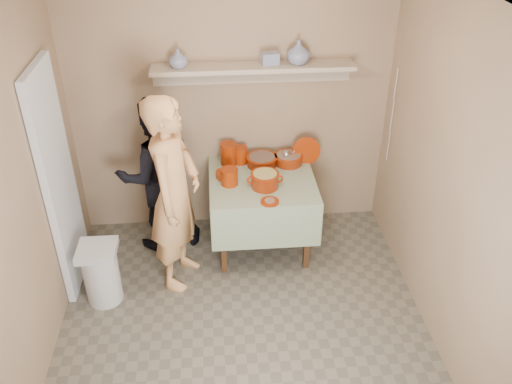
{
  "coord_description": "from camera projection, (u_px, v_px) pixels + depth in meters",
  "views": [
    {
      "loc": [
        -0.17,
        -2.98,
        3.32
      ],
      "look_at": [
        0.15,
        0.75,
        0.95
      ],
      "focal_mm": 38.0,
      "sensor_mm": 36.0,
      "label": 1
    }
  ],
  "objects": [
    {
      "name": "electrical_cord",
      "position": [
        392.0,
        116.0,
        4.98
      ],
      "size": [
        0.01,
        0.05,
        0.9
      ],
      "color": "silver",
      "rests_on": "wall_shelf"
    },
    {
      "name": "ceramic_box",
      "position": [
        270.0,
        59.0,
        4.73
      ],
      "size": [
        0.17,
        0.13,
        0.11
      ],
      "primitive_type": "cube",
      "rotation": [
        0.0,
        0.0,
        0.18
      ],
      "color": "navy",
      "rests_on": "wall_shelf"
    },
    {
      "name": "ground",
      "position": [
        245.0,
        344.0,
        4.3
      ],
      "size": [
        3.5,
        3.5,
        0.0
      ],
      "primitive_type": "plane",
      "color": "#666050",
      "rests_on": "ground"
    },
    {
      "name": "cazuela_rice",
      "position": [
        265.0,
        179.0,
        4.81
      ],
      "size": [
        0.33,
        0.25,
        0.14
      ],
      "color": "#631806",
      "rests_on": "serving_table"
    },
    {
      "name": "room_shell",
      "position": [
        243.0,
        168.0,
        3.43
      ],
      "size": [
        3.04,
        3.54,
        2.62
      ],
      "color": "#9C7F60",
      "rests_on": "ground"
    },
    {
      "name": "tile_panel",
      "position": [
        59.0,
        183.0,
        4.46
      ],
      "size": [
        0.06,
        0.7,
        2.0
      ],
      "primitive_type": "cube",
      "color": "silver",
      "rests_on": "ground"
    },
    {
      "name": "serving_table",
      "position": [
        262.0,
        189.0,
        5.05
      ],
      "size": [
        0.97,
        0.97,
        0.76
      ],
      "color": "#4C2D16",
      "rests_on": "ground"
    },
    {
      "name": "bowl_stack",
      "position": [
        229.0,
        177.0,
        4.85
      ],
      "size": [
        0.16,
        0.16,
        0.16
      ],
      "primitive_type": "cylinder",
      "color": "maroon",
      "rests_on": "serving_table"
    },
    {
      "name": "trash_bin",
      "position": [
        101.0,
        273.0,
        4.59
      ],
      "size": [
        0.32,
        0.32,
        0.56
      ],
      "color": "silver",
      "rests_on": "ground"
    },
    {
      "name": "cazuela_meat_b",
      "position": [
        289.0,
        158.0,
        5.18
      ],
      "size": [
        0.28,
        0.28,
        0.1
      ],
      "color": "#631806",
      "rests_on": "serving_table"
    },
    {
      "name": "plate_stack_a",
      "position": [
        229.0,
        154.0,
        5.16
      ],
      "size": [
        0.16,
        0.16,
        0.21
      ],
      "primitive_type": "cylinder",
      "color": "maroon",
      "rests_on": "serving_table"
    },
    {
      "name": "ladle",
      "position": [
        287.0,
        154.0,
        5.15
      ],
      "size": [
        0.08,
        0.26,
        0.19
      ],
      "color": "silver",
      "rests_on": "cazuela_meat_b"
    },
    {
      "name": "wall_shelf",
      "position": [
        253.0,
        69.0,
        4.81
      ],
      "size": [
        1.8,
        0.25,
        0.21
      ],
      "color": "tan",
      "rests_on": "room_shell"
    },
    {
      "name": "empty_bowl",
      "position": [
        226.0,
        174.0,
        4.99
      ],
      "size": [
        0.19,
        0.19,
        0.06
      ],
      "primitive_type": "cylinder",
      "color": "maroon",
      "rests_on": "serving_table"
    },
    {
      "name": "front_plate",
      "position": [
        270.0,
        201.0,
        4.63
      ],
      "size": [
        0.16,
        0.16,
        0.03
      ],
      "color": "maroon",
      "rests_on": "serving_table"
    },
    {
      "name": "vase_left",
      "position": [
        178.0,
        58.0,
        4.65
      ],
      "size": [
        0.21,
        0.21,
        0.17
      ],
      "primitive_type": "imported",
      "rotation": [
        0.0,
        0.0,
        0.37
      ],
      "color": "navy",
      "rests_on": "wall_shelf"
    },
    {
      "name": "vase_right",
      "position": [
        298.0,
        52.0,
        4.73
      ],
      "size": [
        0.25,
        0.25,
        0.21
      ],
      "primitive_type": "imported",
      "rotation": [
        0.0,
        0.0,
        0.31
      ],
      "color": "navy",
      "rests_on": "wall_shelf"
    },
    {
      "name": "propped_lid",
      "position": [
        306.0,
        151.0,
        5.18
      ],
      "size": [
        0.28,
        0.09,
        0.27
      ],
      "primitive_type": "cylinder",
      "rotation": [
        1.38,
        0.0,
        -0.08
      ],
      "color": "maroon",
      "rests_on": "serving_table"
    },
    {
      "name": "plate_stack_b",
      "position": [
        240.0,
        155.0,
        5.19
      ],
      "size": [
        0.14,
        0.14,
        0.16
      ],
      "primitive_type": "cylinder",
      "color": "maroon",
      "rests_on": "serving_table"
    },
    {
      "name": "person_cook",
      "position": [
        175.0,
        195.0,
        4.52
      ],
      "size": [
        0.59,
        0.74,
        1.77
      ],
      "primitive_type": "imported",
      "rotation": [
        0.0,
        0.0,
        1.28
      ],
      "color": "tan",
      "rests_on": "ground"
    },
    {
      "name": "person_helper",
      "position": [
        157.0,
        175.0,
        5.02
      ],
      "size": [
        0.89,
        0.78,
        1.54
      ],
      "primitive_type": "imported",
      "rotation": [
        0.0,
        0.0,
        -2.85
      ],
      "color": "black",
      "rests_on": "ground"
    },
    {
      "name": "cazuela_meat_a",
      "position": [
        262.0,
        160.0,
        5.15
      ],
      "size": [
        0.3,
        0.3,
        0.1
      ],
      "color": "#631806",
      "rests_on": "serving_table"
    }
  ]
}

